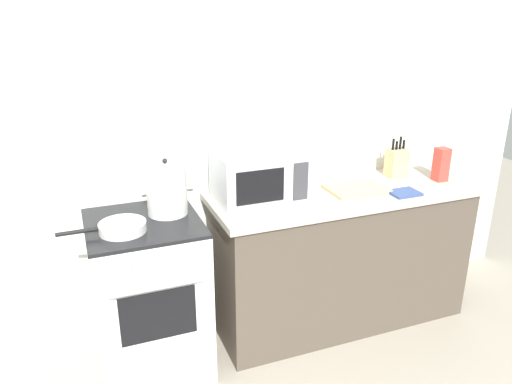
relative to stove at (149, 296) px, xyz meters
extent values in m
cube|color=silver|center=(0.65, 0.37, 0.79)|extent=(4.40, 0.10, 2.50)
cube|color=#4C4238|center=(1.25, 0.02, -0.02)|extent=(1.64, 0.56, 0.88)
cube|color=#ADA393|center=(1.25, 0.02, 0.44)|extent=(1.70, 0.60, 0.04)
cube|color=white|center=(0.00, 0.00, -0.01)|extent=(0.60, 0.60, 0.90)
cube|color=black|center=(0.00, 0.00, 0.45)|extent=(0.60, 0.60, 0.02)
cube|color=black|center=(0.00, -0.30, 0.06)|extent=(0.39, 0.01, 0.28)
cylinder|color=silver|center=(0.00, -0.33, 0.24)|extent=(0.48, 0.02, 0.02)
cylinder|color=silver|center=(-0.12, -0.31, 0.38)|extent=(0.04, 0.02, 0.04)
cylinder|color=silver|center=(0.12, -0.31, 0.38)|extent=(0.04, 0.02, 0.04)
cylinder|color=silver|center=(0.15, 0.06, 0.60)|extent=(0.22, 0.22, 0.28)
cylinder|color=silver|center=(0.15, 0.06, 0.74)|extent=(0.23, 0.23, 0.01)
sphere|color=black|center=(0.15, 0.06, 0.76)|extent=(0.03, 0.03, 0.03)
cylinder|color=silver|center=(0.02, 0.06, 0.70)|extent=(0.05, 0.01, 0.01)
cylinder|color=silver|center=(0.28, 0.06, 0.70)|extent=(0.05, 0.01, 0.01)
cylinder|color=silver|center=(-0.11, -0.09, 0.48)|extent=(0.24, 0.24, 0.05)
cylinder|color=black|center=(-0.33, -0.09, 0.49)|extent=(0.20, 0.02, 0.02)
cube|color=silver|center=(0.69, 0.08, 0.61)|extent=(0.50, 0.36, 0.30)
cube|color=black|center=(0.63, -0.10, 0.61)|extent=(0.28, 0.01, 0.19)
cube|color=#38383D|center=(0.88, -0.10, 0.61)|extent=(0.09, 0.01, 0.22)
cube|color=tan|center=(1.32, 0.00, 0.47)|extent=(0.36, 0.26, 0.02)
cube|color=tan|center=(1.71, 0.14, 0.55)|extent=(0.13, 0.10, 0.19)
cylinder|color=black|center=(1.67, 0.14, 0.69)|extent=(0.02, 0.02, 0.07)
cylinder|color=black|center=(1.70, 0.14, 0.68)|extent=(0.02, 0.02, 0.06)
cylinder|color=black|center=(1.72, 0.14, 0.69)|extent=(0.02, 0.02, 0.08)
cylinder|color=black|center=(1.75, 0.14, 0.68)|extent=(0.02, 0.02, 0.06)
cube|color=#B73D33|center=(1.93, -0.03, 0.57)|extent=(0.08, 0.08, 0.22)
cube|color=#33477A|center=(1.56, -0.16, 0.47)|extent=(0.18, 0.14, 0.02)
camera|label=1|loc=(-0.31, -2.49, 1.54)|focal=34.95mm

